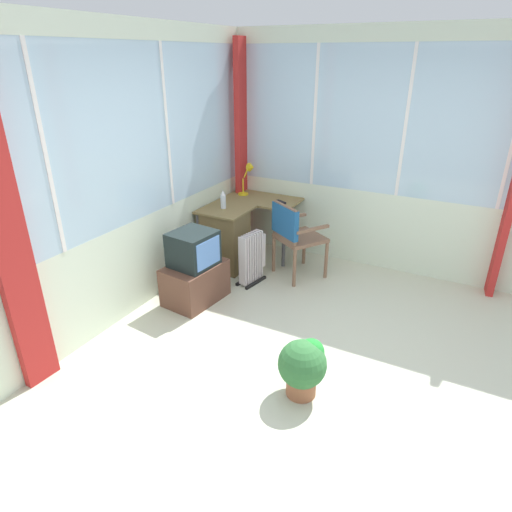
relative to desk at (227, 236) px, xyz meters
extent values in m
cube|color=beige|center=(-1.29, -1.74, -0.43)|extent=(5.28, 5.11, 0.06)
cube|color=silver|center=(-1.29, 0.34, 0.06)|extent=(4.28, 0.06, 0.93)
cube|color=silver|center=(-1.29, 0.34, 1.31)|extent=(4.19, 0.06, 1.57)
cube|color=silver|center=(-1.29, 0.34, 2.19)|extent=(4.28, 0.06, 0.18)
cube|color=white|center=(-2.01, 0.34, 1.31)|extent=(0.04, 0.07, 1.57)
cube|color=white|center=(-0.58, 0.34, 1.31)|extent=(0.04, 0.07, 1.57)
cube|color=silver|center=(0.88, -1.74, 0.06)|extent=(0.06, 4.11, 0.93)
cube|color=silver|center=(0.88, -1.74, 1.31)|extent=(0.06, 4.03, 1.57)
cube|color=silver|center=(0.88, -1.74, 2.19)|extent=(0.06, 4.11, 0.18)
cube|color=white|center=(0.88, -1.74, 1.31)|extent=(0.07, 0.04, 1.57)
cube|color=white|center=(0.88, -0.71, 1.31)|extent=(0.07, 0.04, 1.57)
cube|color=red|center=(-2.47, 0.26, 0.89)|extent=(0.27, 0.08, 2.58)
cube|color=red|center=(0.75, 0.21, 0.89)|extent=(0.27, 0.10, 2.58)
cube|color=olive|center=(0.27, 0.02, 0.33)|extent=(1.11, 0.55, 0.02)
cube|color=olive|center=(0.55, -0.45, 0.33)|extent=(0.55, 0.38, 0.02)
cube|color=brown|center=(-0.05, 0.02, -0.05)|extent=(0.40, 0.51, 0.71)
cylinder|color=#4C4C51|center=(0.32, -0.60, -0.04)|extent=(0.04, 0.04, 0.72)
cylinder|color=#4C4C51|center=(-0.24, 0.25, -0.04)|extent=(0.04, 0.04, 0.72)
cylinder|color=yellow|center=(0.59, 0.11, 0.35)|extent=(0.13, 0.13, 0.02)
cylinder|color=yellow|center=(0.59, 0.11, 0.46)|extent=(0.02, 0.02, 0.19)
cylinder|color=yellow|center=(0.64, 0.08, 0.65)|extent=(0.03, 0.09, 0.18)
cone|color=yellow|center=(0.69, 0.04, 0.68)|extent=(0.14, 0.14, 0.12)
cube|color=black|center=(0.51, -0.46, 0.35)|extent=(0.11, 0.15, 0.02)
cylinder|color=silver|center=(0.01, 0.05, 0.42)|extent=(0.06, 0.06, 0.16)
cone|color=white|center=(0.01, 0.05, 0.53)|extent=(0.06, 0.06, 0.06)
cylinder|color=#815D46|center=(0.27, -1.16, -0.18)|extent=(0.04, 0.04, 0.45)
cylinder|color=#815D46|center=(0.51, -0.79, -0.18)|extent=(0.04, 0.04, 0.45)
cylinder|color=#815D46|center=(-0.10, -0.93, -0.18)|extent=(0.04, 0.04, 0.45)
cylinder|color=#815D46|center=(0.14, -0.56, -0.18)|extent=(0.04, 0.04, 0.45)
cube|color=#815D46|center=(0.20, -0.86, 0.07)|extent=(0.66, 0.66, 0.04)
cube|color=#815D46|center=(0.02, -0.74, 0.29)|extent=(0.26, 0.38, 0.41)
cube|color=#20568D|center=(0.02, -0.74, 0.31)|extent=(0.30, 0.42, 0.34)
cube|color=#815D46|center=(0.08, -1.04, 0.25)|extent=(0.38, 0.27, 0.03)
cube|color=#815D46|center=(0.32, -0.67, 0.25)|extent=(0.38, 0.27, 0.03)
cube|color=brown|center=(-0.86, -0.12, -0.19)|extent=(0.69, 0.51, 0.41)
cube|color=black|center=(-0.86, -0.12, 0.19)|extent=(0.46, 0.44, 0.36)
cube|color=#5E8EDA|center=(-0.89, -0.32, 0.19)|extent=(0.34, 0.05, 0.28)
cube|color=#262628|center=(-0.72, -0.14, 0.05)|extent=(0.28, 0.25, 0.07)
cube|color=silver|center=(-0.39, -0.42, -0.09)|extent=(0.04, 0.10, 0.57)
cube|color=silver|center=(-0.34, -0.43, -0.09)|extent=(0.04, 0.10, 0.57)
cube|color=silver|center=(-0.30, -0.44, -0.09)|extent=(0.04, 0.10, 0.57)
cube|color=silver|center=(-0.26, -0.45, -0.09)|extent=(0.04, 0.10, 0.57)
cube|color=silver|center=(-0.22, -0.45, -0.09)|extent=(0.04, 0.10, 0.57)
cube|color=silver|center=(-0.18, -0.46, -0.09)|extent=(0.04, 0.10, 0.57)
cube|color=silver|center=(-0.14, -0.47, -0.09)|extent=(0.04, 0.10, 0.57)
cube|color=silver|center=(-0.10, -0.48, -0.09)|extent=(0.04, 0.10, 0.57)
cube|color=black|center=(-0.25, -0.52, -0.38)|extent=(0.35, 0.09, 0.03)
cube|color=black|center=(-0.23, -0.38, -0.38)|extent=(0.35, 0.09, 0.03)
cube|color=silver|center=(-0.06, -0.48, -0.06)|extent=(0.07, 0.10, 0.40)
cylinder|color=#9C5B3C|center=(-1.66, -1.66, -0.33)|extent=(0.23, 0.23, 0.14)
sphere|color=#35743A|center=(-1.66, -1.66, -0.12)|extent=(0.37, 0.37, 0.37)
sphere|color=green|center=(-1.59, -1.69, -0.04)|extent=(0.20, 0.20, 0.20)
camera|label=1|loc=(-4.15, -2.58, 1.99)|focal=30.73mm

